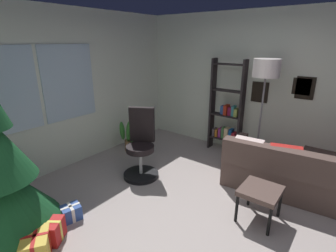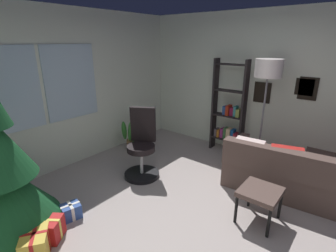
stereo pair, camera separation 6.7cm
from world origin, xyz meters
TOP-DOWN VIEW (x-y plane):
  - ground_plane at (0.00, 0.00)m, footprint 4.82×5.33m
  - wall_back_with_windows at (-0.02, 2.71)m, footprint 4.82×0.12m
  - wall_right_with_frames at (2.46, -0.00)m, footprint 0.12×5.33m
  - couch at (1.60, -0.70)m, footprint 1.70×1.92m
  - footstool at (0.55, -0.45)m, footprint 0.47×0.44m
  - gift_box_red at (-1.22, 1.26)m, footprint 0.42×0.44m
  - gift_box_green at (-1.08, 2.20)m, footprint 0.29×0.36m
  - gift_box_gold at (-1.38, 1.12)m, footprint 0.39×0.42m
  - gift_box_blue at (-0.85, 1.35)m, footprint 0.26×0.23m
  - office_chair at (0.48, 1.42)m, footprint 0.59×0.57m
  - bookshelf at (2.19, 0.79)m, footprint 0.18×0.64m
  - floor_lamp at (1.94, 0.07)m, footprint 0.41×0.41m
  - potted_plant at (1.04, 2.23)m, footprint 0.32×0.52m

SIDE VIEW (x-z plane):
  - ground_plane at x=0.00m, z-range -0.10..0.00m
  - gift_box_blue at x=-0.85m, z-range 0.00..0.18m
  - gift_box_red at x=-1.22m, z-range 0.00..0.24m
  - gift_box_gold at x=-1.38m, z-range 0.00..0.26m
  - gift_box_green at x=-1.08m, z-range 0.00..0.26m
  - couch at x=1.60m, z-range -0.11..0.66m
  - potted_plant at x=1.04m, z-range -0.06..0.61m
  - footstool at x=0.55m, z-range 0.15..0.58m
  - office_chair at x=0.48m, z-range -0.12..0.99m
  - bookshelf at x=2.19m, z-range -0.11..1.67m
  - wall_right_with_frames at x=2.46m, z-range 0.00..2.60m
  - wall_back_with_windows at x=-0.02m, z-range 0.01..2.61m
  - floor_lamp at x=1.94m, z-range 0.67..2.49m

